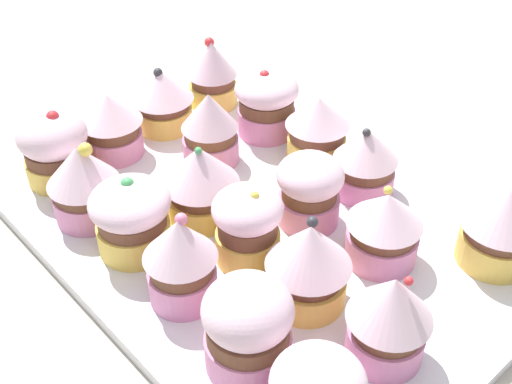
{
  "coord_description": "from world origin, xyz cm",
  "views": [
    {
      "loc": [
        32.42,
        -29.16,
        38.57
      ],
      "look_at": [
        0.0,
        0.0,
        4.2
      ],
      "focal_mm": 45.99,
      "sensor_mm": 36.0,
      "label": 1
    }
  ],
  "objects_px": {
    "cupcake_8": "(248,225)",
    "cupcake_10": "(389,317)",
    "baking_tray": "(256,224)",
    "cupcake_11": "(163,98)",
    "cupcake_2": "(131,216)",
    "cupcake_3": "(181,260)",
    "cupcake_14": "(384,227)",
    "cupcake_18": "(365,160)",
    "cupcake_9": "(309,263)",
    "cupcake_7": "(201,181)",
    "cupcake_13": "(309,189)",
    "cupcake_15": "(212,73)",
    "cupcake_6": "(111,124)",
    "cupcake_0": "(54,146)",
    "cupcake_12": "(210,128)",
    "cupcake_1": "(83,182)",
    "cupcake_19": "(502,223)",
    "cupcake_16": "(266,102)",
    "cupcake_4": "(248,326)",
    "cupcake_17": "(317,128)"
  },
  "relations": [
    {
      "from": "cupcake_9",
      "to": "cupcake_15",
      "type": "height_order",
      "value": "same"
    },
    {
      "from": "cupcake_6",
      "to": "cupcake_9",
      "type": "bearing_deg",
      "value": 0.35
    },
    {
      "from": "baking_tray",
      "to": "cupcake_19",
      "type": "xyz_separation_m",
      "value": [
        0.17,
        0.11,
        0.04
      ]
    },
    {
      "from": "cupcake_8",
      "to": "cupcake_2",
      "type": "bearing_deg",
      "value": -139.69
    },
    {
      "from": "cupcake_13",
      "to": "cupcake_16",
      "type": "height_order",
      "value": "cupcake_16"
    },
    {
      "from": "cupcake_2",
      "to": "baking_tray",
      "type": "bearing_deg",
      "value": 67.94
    },
    {
      "from": "cupcake_8",
      "to": "cupcake_10",
      "type": "bearing_deg",
      "value": 2.57
    },
    {
      "from": "cupcake_10",
      "to": "cupcake_9",
      "type": "bearing_deg",
      "value": -177.48
    },
    {
      "from": "cupcake_2",
      "to": "cupcake_18",
      "type": "distance_m",
      "value": 0.21
    },
    {
      "from": "cupcake_2",
      "to": "cupcake_19",
      "type": "height_order",
      "value": "cupcake_19"
    },
    {
      "from": "cupcake_4",
      "to": "cupcake_17",
      "type": "xyz_separation_m",
      "value": [
        -0.14,
        0.21,
        -0.0
      ]
    },
    {
      "from": "baking_tray",
      "to": "cupcake_0",
      "type": "relative_size",
      "value": 6.23
    },
    {
      "from": "cupcake_1",
      "to": "cupcake_19",
      "type": "height_order",
      "value": "cupcake_1"
    },
    {
      "from": "cupcake_0",
      "to": "cupcake_18",
      "type": "xyz_separation_m",
      "value": [
        0.2,
        0.2,
        -0.0
      ]
    },
    {
      "from": "cupcake_3",
      "to": "cupcake_11",
      "type": "xyz_separation_m",
      "value": [
        -0.21,
        0.13,
        -0.01
      ]
    },
    {
      "from": "cupcake_11",
      "to": "cupcake_12",
      "type": "height_order",
      "value": "cupcake_12"
    },
    {
      "from": "cupcake_13",
      "to": "cupcake_16",
      "type": "bearing_deg",
      "value": 151.8
    },
    {
      "from": "cupcake_11",
      "to": "cupcake_2",
      "type": "bearing_deg",
      "value": -43.19
    },
    {
      "from": "cupcake_3",
      "to": "cupcake_14",
      "type": "xyz_separation_m",
      "value": [
        0.07,
        0.14,
        -0.01
      ]
    },
    {
      "from": "cupcake_1",
      "to": "cupcake_18",
      "type": "relative_size",
      "value": 1.14
    },
    {
      "from": "cupcake_12",
      "to": "cupcake_13",
      "type": "height_order",
      "value": "cupcake_12"
    },
    {
      "from": "cupcake_2",
      "to": "cupcake_3",
      "type": "xyz_separation_m",
      "value": [
        0.07,
        -0.0,
        0.01
      ]
    },
    {
      "from": "cupcake_10",
      "to": "cupcake_15",
      "type": "bearing_deg",
      "value": 159.61
    },
    {
      "from": "cupcake_8",
      "to": "cupcake_14",
      "type": "xyz_separation_m",
      "value": [
        0.07,
        0.08,
        -0.0
      ]
    },
    {
      "from": "cupcake_6",
      "to": "cupcake_0",
      "type": "bearing_deg",
      "value": -89.09
    },
    {
      "from": "cupcake_7",
      "to": "cupcake_13",
      "type": "bearing_deg",
      "value": 43.77
    },
    {
      "from": "cupcake_8",
      "to": "cupcake_18",
      "type": "relative_size",
      "value": 1.04
    },
    {
      "from": "cupcake_9",
      "to": "cupcake_15",
      "type": "bearing_deg",
      "value": 154.33
    },
    {
      "from": "cupcake_3",
      "to": "cupcake_14",
      "type": "relative_size",
      "value": 1.16
    },
    {
      "from": "cupcake_0",
      "to": "cupcake_7",
      "type": "xyz_separation_m",
      "value": [
        0.13,
        0.07,
        0.0
      ]
    },
    {
      "from": "cupcake_8",
      "to": "cupcake_10",
      "type": "height_order",
      "value": "cupcake_10"
    },
    {
      "from": "cupcake_18",
      "to": "cupcake_2",
      "type": "bearing_deg",
      "value": -110.58
    },
    {
      "from": "cupcake_2",
      "to": "cupcake_13",
      "type": "relative_size",
      "value": 1.04
    },
    {
      "from": "cupcake_1",
      "to": "cupcake_14",
      "type": "bearing_deg",
      "value": 36.1
    },
    {
      "from": "cupcake_10",
      "to": "cupcake_1",
      "type": "bearing_deg",
      "value": -164.46
    },
    {
      "from": "cupcake_12",
      "to": "cupcake_8",
      "type": "bearing_deg",
      "value": -26.85
    },
    {
      "from": "cupcake_17",
      "to": "cupcake_19",
      "type": "height_order",
      "value": "cupcake_19"
    },
    {
      "from": "cupcake_0",
      "to": "cupcake_6",
      "type": "distance_m",
      "value": 0.06
    },
    {
      "from": "cupcake_17",
      "to": "cupcake_0",
      "type": "bearing_deg",
      "value": -124.47
    },
    {
      "from": "cupcake_2",
      "to": "cupcake_10",
      "type": "xyz_separation_m",
      "value": [
        0.21,
        0.07,
        0.01
      ]
    },
    {
      "from": "cupcake_11",
      "to": "cupcake_18",
      "type": "bearing_deg",
      "value": 18.53
    },
    {
      "from": "cupcake_12",
      "to": "cupcake_16",
      "type": "relative_size",
      "value": 1.05
    },
    {
      "from": "cupcake_4",
      "to": "cupcake_16",
      "type": "distance_m",
      "value": 0.29
    },
    {
      "from": "baking_tray",
      "to": "cupcake_11",
      "type": "distance_m",
      "value": 0.18
    },
    {
      "from": "baking_tray",
      "to": "cupcake_8",
      "type": "relative_size",
      "value": 6.54
    },
    {
      "from": "cupcake_0",
      "to": "baking_tray",
      "type": "bearing_deg",
      "value": 30.03
    },
    {
      "from": "cupcake_7",
      "to": "cupcake_14",
      "type": "height_order",
      "value": "cupcake_7"
    },
    {
      "from": "cupcake_10",
      "to": "cupcake_19",
      "type": "bearing_deg",
      "value": 90.74
    },
    {
      "from": "cupcake_1",
      "to": "baking_tray",
      "type": "bearing_deg",
      "value": 46.54
    },
    {
      "from": "cupcake_2",
      "to": "cupcake_1",
      "type": "bearing_deg",
      "value": -172.88
    }
  ]
}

